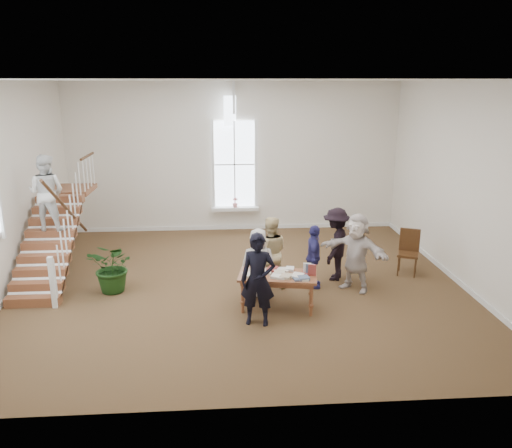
{
  "coord_description": "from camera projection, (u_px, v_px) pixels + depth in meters",
  "views": [
    {
      "loc": [
        -0.41,
        -10.6,
        4.46
      ],
      "look_at": [
        0.37,
        0.4,
        1.31
      ],
      "focal_mm": 35.0,
      "sensor_mm": 36.0,
      "label": 1
    }
  ],
  "objects": [
    {
      "name": "floor_plant",
      "position": [
        114.0,
        267.0,
        10.88
      ],
      "size": [
        1.31,
        1.23,
        1.15
      ],
      "primitive_type": "imported",
      "rotation": [
        0.0,
        0.0,
        -0.4
      ],
      "color": "#163611",
      "rests_on": "ground"
    },
    {
      "name": "library_table",
      "position": [
        278.0,
        278.0,
        10.05
      ],
      "size": [
        1.67,
        1.04,
        0.8
      ],
      "rotation": [
        0.0,
        0.0,
        -0.18
      ],
      "color": "brown",
      "rests_on": "ground"
    },
    {
      "name": "elderly_woman",
      "position": [
        258.0,
        263.0,
        10.58
      ],
      "size": [
        0.74,
        0.48,
        1.51
      ],
      "primitive_type": "imported",
      "rotation": [
        0.0,
        0.0,
        3.14
      ],
      "color": "beige",
      "rests_on": "ground"
    },
    {
      "name": "woman_cluster_c",
      "position": [
        356.0,
        252.0,
        10.91
      ],
      "size": [
        1.54,
        1.47,
        1.74
      ],
      "primitive_type": "imported",
      "rotation": [
        0.0,
        0.0,
        5.55
      ],
      "color": "silver",
      "rests_on": "ground"
    },
    {
      "name": "room_shell",
      "position": [
        235.0,
        217.0,
        15.52
      ],
      "size": [
        10.49,
        10.0,
        10.0
      ],
      "color": "silver",
      "rests_on": "ground"
    },
    {
      "name": "police_officer",
      "position": [
        258.0,
        280.0,
        9.33
      ],
      "size": [
        0.73,
        0.55,
        1.79
      ],
      "primitive_type": "imported",
      "rotation": [
        0.0,
        0.0,
        -0.2
      ],
      "color": "black",
      "rests_on": "ground"
    },
    {
      "name": "woman_cluster_b",
      "position": [
        336.0,
        244.0,
        11.52
      ],
      "size": [
        1.04,
        1.27,
        1.71
      ],
      "primitive_type": "imported",
      "rotation": [
        0.0,
        0.0,
        4.27
      ],
      "color": "black",
      "rests_on": "ground"
    },
    {
      "name": "person_yellow",
      "position": [
        270.0,
        252.0,
        11.06
      ],
      "size": [
        0.82,
        0.65,
        1.64
      ],
      "primitive_type": "imported",
      "rotation": [
        0.0,
        0.0,
        3.11
      ],
      "color": "#DAC188",
      "rests_on": "ground"
    },
    {
      "name": "woman_cluster_a",
      "position": [
        314.0,
        257.0,
        11.08
      ],
      "size": [
        0.49,
        0.89,
        1.44
      ],
      "primitive_type": "imported",
      "rotation": [
        0.0,
        0.0,
        1.4
      ],
      "color": "navy",
      "rests_on": "ground"
    },
    {
      "name": "staircase",
      "position": [
        50.0,
        211.0,
        11.4
      ],
      "size": [
        1.1,
        4.1,
        2.92
      ],
      "color": "brown",
      "rests_on": "ground"
    },
    {
      "name": "ground",
      "position": [
        241.0,
        284.0,
        11.42
      ],
      "size": [
        10.0,
        10.0,
        0.0
      ],
      "primitive_type": "plane",
      "color": "#49351C",
      "rests_on": "ground"
    },
    {
      "name": "side_chair",
      "position": [
        409.0,
        249.0,
        11.93
      ],
      "size": [
        0.62,
        0.62,
        1.09
      ],
      "rotation": [
        0.0,
        0.0,
        -0.42
      ],
      "color": "#311B0D",
      "rests_on": "ground"
    }
  ]
}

